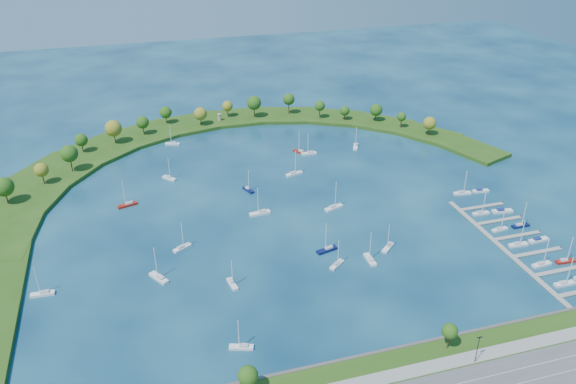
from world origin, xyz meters
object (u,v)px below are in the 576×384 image
object	(u,v)px
moored_boat_12	(327,249)
dock_system	(518,245)
harbor_tower	(219,117)
moored_boat_13	(159,277)
moored_boat_16	(248,189)
moored_boat_15	(294,173)
moored_boat_4	(260,212)
docked_boat_4	(518,244)
docked_boat_11	(481,191)
moored_boat_7	(169,178)
docked_boat_10	(462,193)
moored_boat_5	(242,346)
moored_boat_3	(127,204)
moored_boat_11	(232,283)
moored_boat_2	(309,153)
moored_boat_0	(300,151)
moored_boat_6	(43,293)
docked_boat_5	(538,240)
moored_boat_17	(388,247)
docked_boat_2	(542,264)
docked_boat_8	(481,213)
docked_boat_9	(502,211)
moored_boat_10	(173,143)
moored_boat_8	(356,146)
docked_boat_7	(521,225)
moored_boat_18	(334,207)
moored_boat_14	(370,259)
moored_boat_1	(182,247)
docked_boat_0	(565,283)
docked_boat_6	(500,229)
moored_boat_9	(337,264)
docked_boat_3	(565,260)

from	to	relation	value
moored_boat_12	dock_system	bearing A→B (deg)	151.65
harbor_tower	moored_boat_13	distance (m)	164.00
moored_boat_16	moored_boat_15	bearing A→B (deg)	91.48
moored_boat_4	docked_boat_4	bearing A→B (deg)	144.49
moored_boat_12	docked_boat_11	world-z (taller)	moored_boat_12
moored_boat_7	docked_boat_10	world-z (taller)	docked_boat_10
moored_boat_5	moored_boat_3	bearing A→B (deg)	-55.54
moored_boat_11	docked_boat_10	xyz separation A→B (m)	(121.95, 39.31, 0.03)
harbor_tower	docked_boat_4	size ratio (longest dim) A/B	0.36
moored_boat_2	docked_boat_10	world-z (taller)	moored_boat_2
harbor_tower	moored_boat_16	distance (m)	94.59
moored_boat_0	moored_boat_6	world-z (taller)	moored_boat_6
moored_boat_0	moored_boat_13	bearing A→B (deg)	101.38
moored_boat_11	docked_boat_5	bearing A→B (deg)	78.87
moored_boat_17	harbor_tower	bearing A→B (deg)	-116.95
docked_boat_2	docked_boat_10	distance (m)	61.66
moored_boat_17	docked_boat_8	xyz separation A→B (m)	(52.82, 13.68, -0.00)
dock_system	docked_boat_9	size ratio (longest dim) A/B	8.49
moored_boat_10	docked_boat_9	xyz separation A→B (m)	(136.61, -122.54, -0.21)
moored_boat_8	docked_boat_9	xyz separation A→B (m)	(35.93, -88.49, -0.23)
moored_boat_13	moored_boat_5	bearing A→B (deg)	174.95
docked_boat_7	docked_boat_8	xyz separation A→B (m)	(-10.49, 14.43, -0.01)
moored_boat_3	moored_boat_11	size ratio (longest dim) A/B	1.17
moored_boat_18	docked_boat_7	size ratio (longest dim) A/B	1.14
docked_boat_4	moored_boat_8	bearing A→B (deg)	104.80
moored_boat_2	moored_boat_3	xyz separation A→B (m)	(-100.35, -32.19, 0.03)
moored_boat_0	docked_boat_11	bearing A→B (deg)	-171.62
moored_boat_12	moored_boat_0	bearing A→B (deg)	-115.60
moored_boat_14	moored_boat_1	bearing A→B (deg)	68.04
moored_boat_5	moored_boat_10	distance (m)	174.88
docked_boat_7	docked_boat_0	bearing A→B (deg)	-105.29
harbor_tower	docked_boat_4	world-z (taller)	docked_boat_4
docked_boat_6	docked_boat_8	bearing A→B (deg)	84.81
moored_boat_13	docked_boat_7	distance (m)	156.18
moored_boat_0	moored_boat_14	distance (m)	109.27
moored_boat_1	moored_boat_3	world-z (taller)	moored_boat_3
moored_boat_17	docked_boat_6	distance (m)	52.83
moored_boat_15	docked_boat_2	bearing A→B (deg)	-71.22
moored_boat_9	moored_boat_11	distance (m)	42.07
moored_boat_3	moored_boat_9	size ratio (longest dim) A/B	1.18
moored_boat_9	docked_boat_6	size ratio (longest dim) A/B	1.04
harbor_tower	dock_system	bearing A→B (deg)	-61.84
dock_system	moored_boat_17	xyz separation A→B (m)	(-52.59, 13.70, 0.55)
moored_boat_3	moored_boat_5	bearing A→B (deg)	89.79
moored_boat_2	moored_boat_18	distance (m)	62.75
moored_boat_5	docked_boat_3	bearing A→B (deg)	-157.22
moored_boat_3	docked_boat_7	distance (m)	178.59
moored_boat_1	moored_boat_16	bearing A→B (deg)	18.58
moored_boat_3	moored_boat_5	size ratio (longest dim) A/B	1.15
moored_boat_1	docked_boat_9	size ratio (longest dim) A/B	1.24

